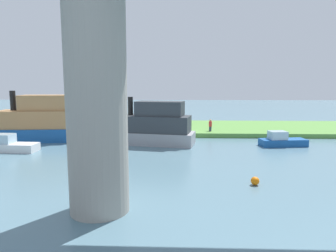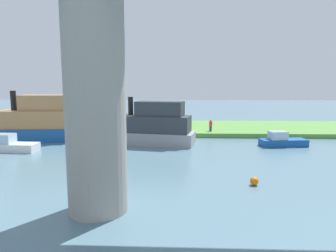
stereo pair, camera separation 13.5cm
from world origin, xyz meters
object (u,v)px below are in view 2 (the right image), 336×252
at_px(mooring_post, 167,127).
at_px(bridge_pylon, 95,97).
at_px(motorboat_white, 9,145).
at_px(riverboat_paddlewheel, 282,141).
at_px(motorboat_red, 38,122).
at_px(marker_buoy, 254,181).
at_px(skiff_small, 151,127).
at_px(person_on_bank, 211,125).

bearing_deg(mooring_post, bridge_pylon, 83.87).
bearing_deg(motorboat_white, riverboat_paddlewheel, -172.60).
distance_m(motorboat_red, motorboat_white, 5.47).
xyz_separation_m(mooring_post, motorboat_red, (13.35, 3.74, 0.93)).
distance_m(mooring_post, marker_buoy, 18.33).
bearing_deg(bridge_pylon, motorboat_white, -47.35).
height_order(skiff_small, motorboat_red, motorboat_red).
height_order(person_on_bank, mooring_post, person_on_bank).
distance_m(riverboat_paddlewheel, motorboat_red, 24.69).
xyz_separation_m(mooring_post, marker_buoy, (-5.88, 17.34, -0.75)).
distance_m(skiff_small, marker_buoy, 14.26).
height_order(bridge_pylon, motorboat_red, bridge_pylon).
bearing_deg(mooring_post, person_on_bank, 179.68).
xyz_separation_m(bridge_pylon, mooring_post, (-2.28, -21.27, -4.30)).
height_order(motorboat_white, marker_buoy, motorboat_white).
bearing_deg(motorboat_white, marker_buoy, 156.84).
distance_m(bridge_pylon, skiff_small, 16.55).
relative_size(person_on_bank, motorboat_red, 0.13).
relative_size(motorboat_red, motorboat_white, 2.24).
bearing_deg(skiff_small, motorboat_red, -6.65).
relative_size(skiff_small, riverboat_paddlewheel, 2.09).
xyz_separation_m(riverboat_paddlewheel, motorboat_white, (24.77, 3.22, 0.03)).
bearing_deg(motorboat_red, marker_buoy, 144.72).
bearing_deg(bridge_pylon, skiff_small, -93.35).
xyz_separation_m(person_on_bank, motorboat_white, (18.55, 9.00, -0.65)).
relative_size(skiff_small, motorboat_red, 0.90).
xyz_separation_m(mooring_post, skiff_small, (1.34, 5.14, 0.71)).
bearing_deg(bridge_pylon, motorboat_red, -57.74).
bearing_deg(bridge_pylon, person_on_bank, -108.92).
xyz_separation_m(bridge_pylon, person_on_bank, (-7.28, -21.24, -4.10)).
height_order(motorboat_red, motorboat_white, motorboat_red).
height_order(bridge_pylon, motorboat_white, bridge_pylon).
distance_m(bridge_pylon, riverboat_paddlewheel, 21.07).
bearing_deg(mooring_post, motorboat_white, 33.66).
bearing_deg(bridge_pylon, riverboat_paddlewheel, -131.14).
distance_m(bridge_pylon, person_on_bank, 22.82).
xyz_separation_m(mooring_post, motorboat_white, (13.56, 9.03, -0.45)).
distance_m(mooring_post, motorboat_red, 13.89).
xyz_separation_m(motorboat_white, marker_buoy, (-19.44, 8.32, -0.30)).
distance_m(bridge_pylon, motorboat_white, 17.31).
relative_size(person_on_bank, skiff_small, 0.15).
xyz_separation_m(motorboat_red, marker_buoy, (-19.23, 13.61, -1.68)).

